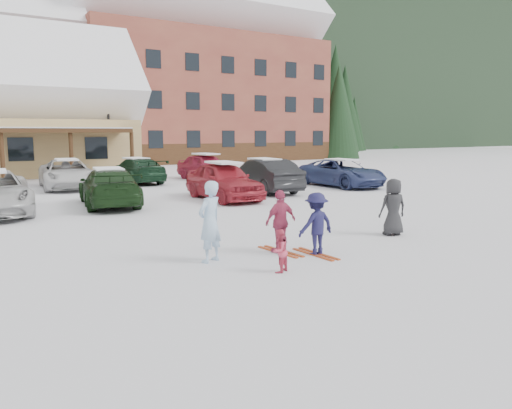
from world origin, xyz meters
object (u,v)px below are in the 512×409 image
alpine_hotel (179,73)px  parked_car_3 (109,187)px  child_navy (316,224)px  parked_car_5 (264,175)px  toddler_red (279,251)px  child_magenta (281,221)px  parked_car_10 (67,174)px  parked_car_11 (136,171)px  parked_car_4 (224,181)px  parked_car_12 (206,167)px  parked_car_6 (342,173)px  lamp_post (108,118)px  bystander_dark (393,207)px  adult_skier (210,222)px

alpine_hotel → parked_car_3: size_ratio=6.40×
child_navy → parked_car_5: (5.62, 10.88, 0.06)m
toddler_red → parked_car_3: bearing=-113.9°
toddler_red → child_magenta: bearing=-151.0°
parked_car_3 → parked_car_10: (-0.11, 7.07, 0.02)m
parked_car_10 → parked_car_5: bearing=-34.9°
parked_car_10 → parked_car_11: bearing=16.5°
parked_car_4 → parked_car_12: (3.29, 8.33, -0.01)m
parked_car_4 → parked_car_6: bearing=10.6°
child_magenta → parked_car_6: (10.89, 10.16, -0.04)m
child_navy → parked_car_12: (6.02, 17.86, 0.05)m
lamp_post → parked_car_6: 16.92m
parked_car_6 → alpine_hotel: bearing=82.5°
alpine_hotel → parked_car_5: size_ratio=6.65×
parked_car_12 → bystander_dark: bearing=-105.6°
alpine_hotel → adult_skier: 41.87m
adult_skier → parked_car_10: adult_skier is taller
adult_skier → parked_car_5: (7.97, 10.17, -0.11)m
parked_car_3 → parked_car_6: parked_car_3 is taller
child_navy → parked_car_6: 14.94m
lamp_post → toddler_red: 26.73m
toddler_red → parked_car_11: 19.14m
child_magenta → parked_car_12: (6.57, 17.24, 0.03)m
lamp_post → adult_skier: size_ratio=3.73×
alpine_hotel → child_magenta: size_ratio=21.29×
lamp_post → parked_car_10: 9.74m
alpine_hotel → lamp_post: size_ratio=4.75×
parked_car_4 → adult_skier: bearing=-118.6°
child_magenta → parked_car_11: (2.40, 17.45, -0.05)m
child_magenta → parked_car_6: bearing=-142.4°
alpine_hotel → toddler_red: bearing=-110.8°
parked_car_12 → adult_skier: bearing=-122.2°
toddler_red → parked_car_11: parked_car_11 is taller
lamp_post → parked_car_6: size_ratio=1.31×
parked_car_5 → parked_car_10: (-7.58, 6.46, -0.05)m
parked_car_10 → parked_car_12: 7.99m
alpine_hotel → adult_skier: size_ratio=17.75×
alpine_hotel → parked_car_11: size_ratio=6.59×
parked_car_3 → bystander_dark: bearing=126.4°
adult_skier → parked_car_4: size_ratio=0.39×
bystander_dark → parked_car_12: 17.46m
parked_car_3 → parked_car_4: bearing=179.7°
child_magenta → parked_car_10: child_magenta is taller
child_magenta → parked_car_10: 16.77m
parked_car_4 → parked_car_6: size_ratio=0.91×
child_magenta → alpine_hotel: bearing=-115.6°
parked_car_11 → parked_car_12: (4.17, -0.21, 0.08)m
parked_car_10 → toddler_red: bearing=-83.2°
bystander_dark → parked_car_4: 8.92m
alpine_hotel → parked_car_4: 32.06m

